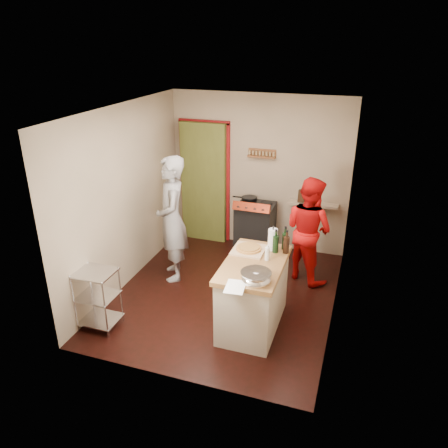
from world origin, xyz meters
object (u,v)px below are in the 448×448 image
(wire_shelving, at_px, (97,296))
(person_red, at_px, (308,230))
(island, at_px, (253,293))
(person_stripe, at_px, (172,219))
(stove, at_px, (255,228))

(wire_shelving, relative_size, person_red, 0.50)
(island, distance_m, person_stripe, 1.74)
(stove, xyz_separation_m, wire_shelving, (-1.33, -2.62, -0.01))
(stove, bearing_deg, person_red, -30.83)
(person_red, bearing_deg, wire_shelving, 75.53)
(stove, relative_size, person_stripe, 0.53)
(wire_shelving, xyz_separation_m, island, (1.83, 0.64, 0.04))
(island, height_order, person_stripe, person_stripe)
(person_stripe, distance_m, person_red, 2.01)
(wire_shelving, bearing_deg, stove, 63.15)
(stove, bearing_deg, person_stripe, -129.45)
(island, relative_size, person_stripe, 0.72)
(island, height_order, person_red, person_red)
(wire_shelving, distance_m, person_stripe, 1.58)
(wire_shelving, distance_m, island, 1.94)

